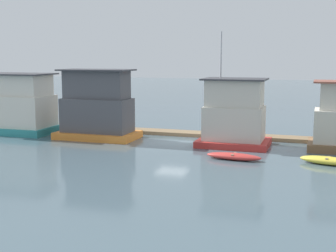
% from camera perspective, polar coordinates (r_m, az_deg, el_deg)
% --- Properties ---
extents(ground_plane, '(200.00, 200.00, 0.00)m').
position_cam_1_polar(ground_plane, '(37.65, 0.47, -1.89)').
color(ground_plane, '#475B66').
extents(dock_walkway, '(42.40, 1.80, 0.30)m').
position_cam_1_polar(dock_walkway, '(40.70, 1.87, -0.88)').
color(dock_walkway, '#846B4C').
rests_on(dock_walkway, ground_plane).
extents(houseboat_teal, '(7.33, 4.10, 8.25)m').
position_cam_1_polar(houseboat_teal, '(43.82, -18.30, 2.45)').
color(houseboat_teal, teal).
rests_on(houseboat_teal, ground_plane).
extents(houseboat_orange, '(6.65, 3.71, 5.73)m').
position_cam_1_polar(houseboat_orange, '(39.14, -8.63, 2.20)').
color(houseboat_orange, orange).
rests_on(houseboat_orange, ground_plane).
extents(houseboat_red, '(5.35, 4.02, 8.63)m').
position_cam_1_polar(houseboat_red, '(35.87, 8.08, 1.33)').
color(houseboat_red, red).
rests_on(houseboat_red, ground_plane).
extents(dinghy_red, '(3.78, 1.31, 0.45)m').
position_cam_1_polar(dinghy_red, '(31.39, 8.02, -3.68)').
color(dinghy_red, red).
rests_on(dinghy_red, ground_plane).
extents(dinghy_yellow, '(3.65, 1.78, 0.52)m').
position_cam_1_polar(dinghy_yellow, '(31.39, 18.91, -4.01)').
color(dinghy_yellow, yellow).
rests_on(dinghy_yellow, ground_plane).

